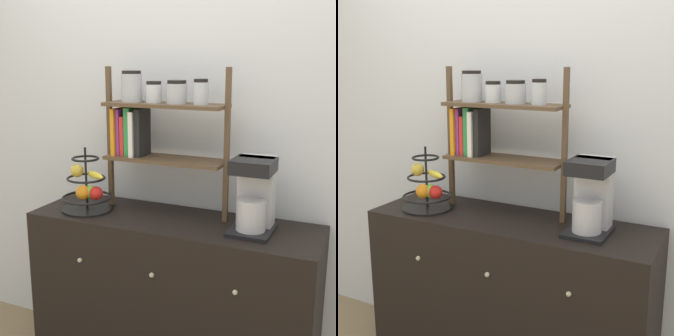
% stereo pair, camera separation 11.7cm
% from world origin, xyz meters
% --- Properties ---
extents(wall_back, '(7.00, 0.05, 2.60)m').
position_xyz_m(wall_back, '(0.00, 0.50, 1.30)').
color(wall_back, silver).
rests_on(wall_back, ground_plane).
extents(sideboard, '(1.46, 0.48, 0.91)m').
position_xyz_m(sideboard, '(0.00, 0.23, 0.46)').
color(sideboard, black).
rests_on(sideboard, ground_plane).
extents(coffee_maker, '(0.19, 0.24, 0.35)m').
position_xyz_m(coffee_maker, '(0.41, 0.24, 1.08)').
color(coffee_maker, black).
rests_on(coffee_maker, sideboard).
extents(fruit_stand, '(0.27, 0.27, 0.34)m').
position_xyz_m(fruit_stand, '(-0.47, 0.17, 1.02)').
color(fruit_stand, black).
rests_on(fruit_stand, sideboard).
extents(shelf_hutch, '(0.67, 0.20, 0.75)m').
position_xyz_m(shelf_hutch, '(-0.15, 0.31, 1.39)').
color(shelf_hutch, brown).
rests_on(shelf_hutch, sideboard).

